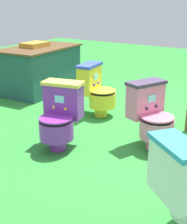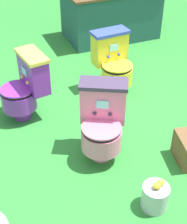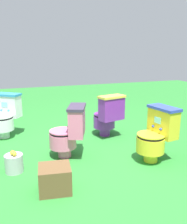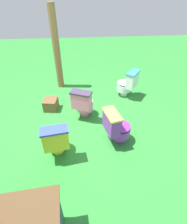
# 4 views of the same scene
# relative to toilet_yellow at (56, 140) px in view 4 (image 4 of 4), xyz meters

# --- Properties ---
(ground) EXTENTS (14.00, 14.00, 0.00)m
(ground) POSITION_rel_toilet_yellow_xyz_m (-0.28, -0.80, -0.37)
(ground) COLOR #2D8433
(toilet_yellow) EXTENTS (0.47, 0.55, 0.73)m
(toilet_yellow) POSITION_rel_toilet_yellow_xyz_m (0.00, 0.00, 0.00)
(toilet_yellow) COLOR yellow
(toilet_yellow) RESTS_ON ground
(toilet_pink) EXTENTS (0.56, 0.61, 0.73)m
(toilet_pink) POSITION_rel_toilet_yellow_xyz_m (-0.50, -1.05, 0.00)
(toilet_pink) COLOR pink
(toilet_pink) RESTS_ON ground
(toilet_purple) EXTENTS (0.57, 0.51, 0.73)m
(toilet_purple) POSITION_rel_toilet_yellow_xyz_m (-1.08, -0.23, 0.00)
(toilet_purple) COLOR purple
(toilet_purple) RESTS_ON ground
(toilet_white) EXTENTS (0.64, 0.62, 0.73)m
(toilet_white) POSITION_rel_toilet_yellow_xyz_m (-1.69, -1.85, 0.00)
(toilet_white) COLOR white
(toilet_white) RESTS_ON ground
(wooden_post) EXTENTS (0.18, 0.18, 2.13)m
(wooden_post) POSITION_rel_toilet_yellow_xyz_m (0.11, -2.54, 0.70)
(wooden_post) COLOR brown
(wooden_post) RESTS_ON ground
(small_crate) EXTENTS (0.35, 0.37, 0.27)m
(small_crate) POSITION_rel_toilet_yellow_xyz_m (0.28, -1.41, -0.23)
(small_crate) COLOR brown
(small_crate) RESTS_ON ground
(lemon_bucket) EXTENTS (0.22, 0.22, 0.28)m
(lemon_bucket) POSITION_rel_toilet_yellow_xyz_m (-0.30, -1.80, -0.25)
(lemon_bucket) COLOR #B7B7BF
(lemon_bucket) RESTS_ON ground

